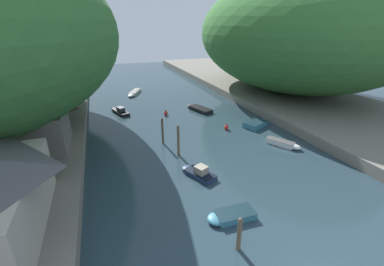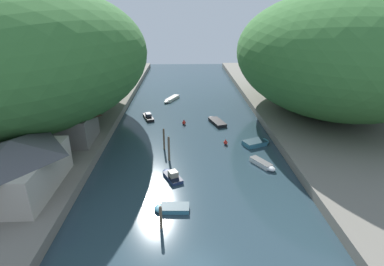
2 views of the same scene
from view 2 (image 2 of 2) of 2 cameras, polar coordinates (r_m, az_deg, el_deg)
name	(u,v)px [view 2 (image 2 of 2)]	position (r m, az deg, el deg)	size (l,w,h in m)	color
water_surface	(190,129)	(51.48, -0.38, 0.79)	(130.00, 130.00, 0.00)	#283D47
left_bank	(50,127)	(56.09, -25.48, 1.05)	(22.00, 120.00, 1.23)	slate
right_bank	(327,124)	(56.92, 24.33, 1.54)	(22.00, 120.00, 1.23)	slate
hillside_left	(35,55)	(55.89, -27.67, 12.96)	(35.57, 49.80, 21.85)	#387033
hillside_right	(328,54)	(60.35, 24.54, 13.58)	(32.10, 44.94, 20.93)	#387033
waterfront_building	(16,165)	(36.00, -30.57, -5.30)	(8.04, 11.44, 5.76)	#B2A899
boathouse_shed	(69,124)	(46.15, -22.35, 1.58)	(7.04, 6.99, 5.20)	slate
boat_white_cruiser	(171,208)	(31.68, -4.12, -14.07)	(3.69, 1.65, 0.49)	teal
boat_cabin_cruiser	(171,99)	(67.80, -4.05, 6.43)	(3.71, 6.11, 0.61)	silver
boat_mid_channel	(216,121)	(54.48, 4.57, 2.29)	(3.33, 5.78, 0.57)	black
boat_moored_right	(148,116)	(57.25, -8.42, 3.20)	(2.87, 5.30, 1.12)	black
boat_near_quay	(172,175)	(36.94, -3.87, -8.04)	(2.90, 4.07, 1.13)	navy
boat_red_skiff	(264,164)	(40.43, 13.48, -5.84)	(3.02, 4.11, 0.62)	white
boat_small_dinghy	(257,142)	(46.48, 12.32, -1.77)	(4.58, 3.49, 0.72)	teal
mooring_post_nearest	(161,217)	(29.00, -5.97, -15.65)	(0.30, 0.30, 2.47)	brown
mooring_post_fourth	(169,149)	(40.29, -4.42, -2.97)	(0.30, 0.30, 3.55)	brown
mooring_post_farthest	(164,139)	(43.65, -5.37, -1.13)	(0.26, 0.26, 3.26)	brown
channel_buoy_near	(226,142)	(45.77, 6.41, -1.77)	(0.61, 0.61, 0.92)	red
channel_buoy_far	(184,122)	(53.38, -1.54, 2.03)	(0.64, 0.64, 0.96)	red
person_on_quay	(87,137)	(45.10, -19.42, -0.79)	(0.32, 0.43, 1.69)	#282D3D
person_by_boathouse	(65,163)	(38.79, -23.00, -5.22)	(0.33, 0.43, 1.69)	#282D3D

